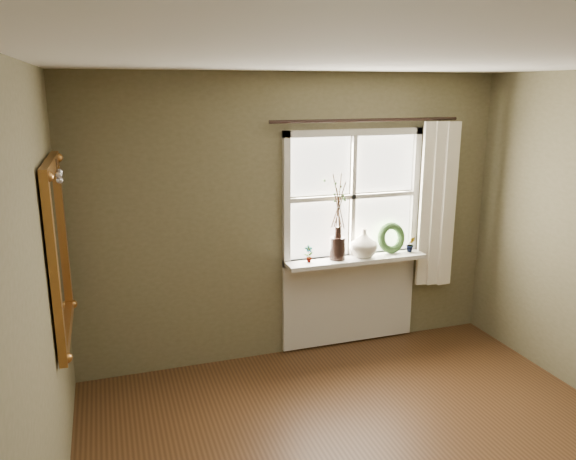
# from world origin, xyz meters

# --- Properties ---
(ceiling) EXTENTS (4.50, 4.50, 0.00)m
(ceiling) POSITION_xyz_m (0.00, 0.00, 2.60)
(ceiling) COLOR silver
(ceiling) RESTS_ON ground
(wall_back) EXTENTS (4.00, 0.10, 2.60)m
(wall_back) POSITION_xyz_m (0.00, 2.30, 1.30)
(wall_back) COLOR brown
(wall_back) RESTS_ON ground
(wall_left) EXTENTS (0.10, 4.50, 2.60)m
(wall_left) POSITION_xyz_m (-2.05, 0.00, 1.30)
(wall_left) COLOR brown
(wall_left) RESTS_ON ground
(window_frame) EXTENTS (1.36, 0.06, 1.24)m
(window_frame) POSITION_xyz_m (0.55, 2.23, 1.48)
(window_frame) COLOR silver
(window_frame) RESTS_ON wall_back
(window_sill) EXTENTS (1.36, 0.26, 0.04)m
(window_sill) POSITION_xyz_m (0.55, 2.12, 0.90)
(window_sill) COLOR silver
(window_sill) RESTS_ON wall_back
(window_apron) EXTENTS (1.36, 0.04, 0.88)m
(window_apron) POSITION_xyz_m (0.55, 2.23, 0.46)
(window_apron) COLOR silver
(window_apron) RESTS_ON ground
(dark_jug) EXTENTS (0.17, 0.17, 0.21)m
(dark_jug) POSITION_xyz_m (0.36, 2.12, 1.03)
(dark_jug) COLOR black
(dark_jug) RESTS_ON window_sill
(cream_vase) EXTENTS (0.30, 0.30, 0.27)m
(cream_vase) POSITION_xyz_m (0.63, 2.12, 1.05)
(cream_vase) COLOR silver
(cream_vase) RESTS_ON window_sill
(wreath) EXTENTS (0.32, 0.17, 0.31)m
(wreath) POSITION_xyz_m (0.94, 2.16, 1.03)
(wreath) COLOR #2B4C21
(wreath) RESTS_ON window_sill
(potted_plant_left) EXTENTS (0.08, 0.06, 0.16)m
(potted_plant_left) POSITION_xyz_m (0.08, 2.12, 1.00)
(potted_plant_left) COLOR #2B4C21
(potted_plant_left) RESTS_ON window_sill
(potted_plant_right) EXTENTS (0.10, 0.08, 0.15)m
(potted_plant_right) POSITION_xyz_m (1.13, 2.12, 1.00)
(potted_plant_right) COLOR #2B4C21
(potted_plant_right) RESTS_ON window_sill
(curtain) EXTENTS (0.36, 0.12, 1.59)m
(curtain) POSITION_xyz_m (1.39, 2.13, 1.37)
(curtain) COLOR white
(curtain) RESTS_ON wall_back
(curtain_rod) EXTENTS (1.84, 0.03, 0.03)m
(curtain_rod) POSITION_xyz_m (0.65, 2.17, 2.18)
(curtain_rod) COLOR black
(curtain_rod) RESTS_ON wall_back
(gilt_mirror) EXTENTS (0.10, 1.03, 1.23)m
(gilt_mirror) POSITION_xyz_m (-1.96, 1.48, 1.40)
(gilt_mirror) COLOR white
(gilt_mirror) RESTS_ON wall_left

